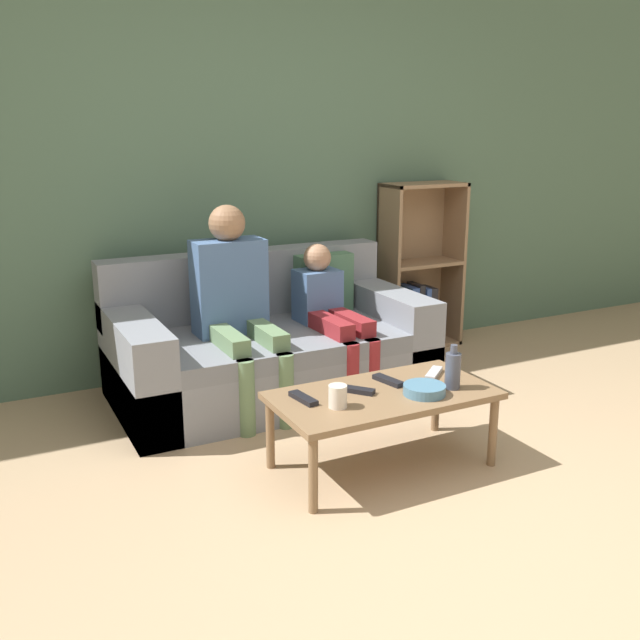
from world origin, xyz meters
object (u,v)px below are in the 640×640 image
object	(u,v)px
tv_remote_2	(434,373)
tv_remote_3	(303,398)
person_adult	(234,295)
person_child	(330,311)
bookshelf	(414,283)
tv_remote_0	(388,380)
couch	(269,349)
snack_bowl	(424,390)
bottle	(453,370)
coffee_table	(383,400)
tv_remote_1	(356,390)
cup_near	(338,396)

from	to	relation	value
tv_remote_2	tv_remote_3	xyz separation A→B (m)	(-0.70, -0.01, 0.00)
person_adult	person_child	distance (m)	0.58
person_adult	bookshelf	bearing A→B (deg)	17.62
tv_remote_0	tv_remote_2	world-z (taller)	same
couch	snack_bowl	distance (m)	1.24
tv_remote_3	person_adult	bearing A→B (deg)	79.66
bottle	coffee_table	bearing A→B (deg)	162.37
tv_remote_1	cup_near	bearing A→B (deg)	176.71
tv_remote_1	person_adult	bearing A→B (deg)	62.48
bookshelf	person_child	world-z (taller)	bookshelf
tv_remote_1	bottle	distance (m)	0.45
tv_remote_1	bookshelf	bearing A→B (deg)	8.24
tv_remote_2	tv_remote_0	bearing A→B (deg)	-134.62
bookshelf	person_child	size ratio (longest dim) A/B	1.33
tv_remote_2	bottle	bearing A→B (deg)	-49.48
cup_near	tv_remote_0	distance (m)	0.39
bookshelf	coffee_table	world-z (taller)	bookshelf
bookshelf	snack_bowl	size ratio (longest dim) A/B	6.02
bookshelf	coffee_table	xyz separation A→B (m)	(-1.19, -1.51, -0.12)
coffee_table	couch	bearing A→B (deg)	94.65
person_child	tv_remote_0	world-z (taller)	person_child
tv_remote_0	snack_bowl	distance (m)	0.21
person_adult	couch	bearing A→B (deg)	19.59
person_child	tv_remote_0	xyz separation A→B (m)	(-0.15, -0.87, -0.11)
person_child	person_adult	bearing A→B (deg)	171.28
person_child	tv_remote_2	world-z (taller)	person_child
cup_near	snack_bowl	distance (m)	0.42
tv_remote_2	snack_bowl	bearing A→B (deg)	-86.08
person_adult	person_child	bearing A→B (deg)	-6.69
couch	tv_remote_1	distance (m)	1.06
bookshelf	tv_remote_1	bearing A→B (deg)	-131.77
tv_remote_1	bottle	xyz separation A→B (m)	(0.42, -0.15, 0.08)
person_adult	tv_remote_2	world-z (taller)	person_adult
tv_remote_1	tv_remote_2	world-z (taller)	same
couch	tv_remote_1	size ratio (longest dim) A/B	10.95
tv_remote_1	bottle	bearing A→B (deg)	-60.24
cup_near	snack_bowl	bearing A→B (deg)	-6.05
tv_remote_1	bottle	world-z (taller)	bottle
bookshelf	snack_bowl	world-z (taller)	bookshelf
bookshelf	tv_remote_1	world-z (taller)	bookshelf
couch	tv_remote_3	xyz separation A→B (m)	(-0.27, -1.03, 0.11)
cup_near	tv_remote_3	distance (m)	0.17
person_child	cup_near	distance (m)	1.14
couch	bottle	size ratio (longest dim) A/B	8.49
couch	bottle	distance (m)	1.28
coffee_table	tv_remote_1	bearing A→B (deg)	152.77
tv_remote_0	tv_remote_1	distance (m)	0.20
person_adult	tv_remote_1	world-z (taller)	person_adult
cup_near	bottle	xyz separation A→B (m)	(0.57, -0.04, 0.04)
tv_remote_0	tv_remote_3	distance (m)	0.45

